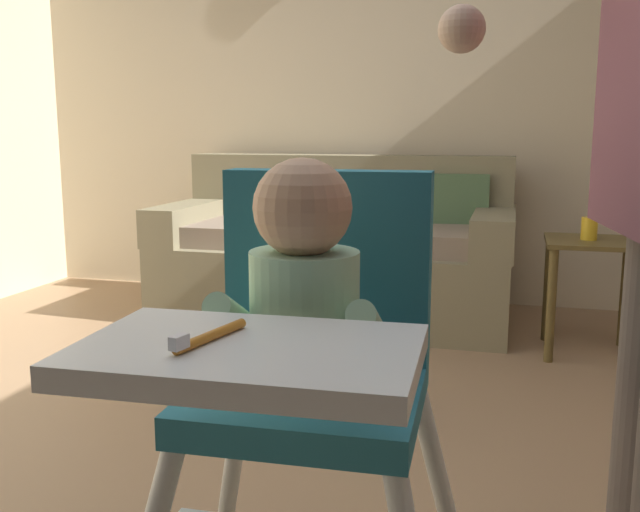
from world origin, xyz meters
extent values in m
cube|color=#957354|center=(0.00, 0.00, -0.05)|extent=(5.89, 6.45, 0.10)
cube|color=beige|center=(0.00, 2.46, 1.27)|extent=(5.09, 0.06, 2.54)
cube|color=#7D7356|center=(-0.11, 1.88, 0.20)|extent=(1.83, 0.84, 0.40)
cube|color=#7D7356|center=(-0.11, 2.21, 0.63)|extent=(1.83, 0.22, 0.46)
cube|color=#7D7356|center=(-0.93, 1.88, 0.50)|extent=(0.20, 0.84, 0.20)
cube|color=#7D7356|center=(0.72, 1.88, 0.50)|extent=(0.20, 0.84, 0.20)
cube|color=gray|center=(-0.50, 1.83, 0.46)|extent=(0.71, 0.60, 0.11)
cube|color=gray|center=(0.28, 1.83, 0.46)|extent=(0.71, 0.60, 0.11)
cube|color=#4C6B47|center=(0.51, 2.08, 0.60)|extent=(0.35, 0.13, 0.34)
cylinder|color=white|center=(0.27, -0.48, 0.27)|extent=(0.17, 0.16, 0.55)
cube|color=teal|center=(0.50, -0.69, 0.57)|extent=(0.37, 0.37, 0.05)
cube|color=teal|center=(0.49, -0.54, 0.76)|extent=(0.36, 0.09, 0.33)
cube|color=white|center=(0.51, -0.98, 0.73)|extent=(0.41, 0.28, 0.03)
cylinder|color=#A9DFB6|center=(0.50, -0.71, 0.70)|extent=(0.18, 0.18, 0.22)
sphere|color=tan|center=(0.50, -0.72, 0.88)|extent=(0.15, 0.15, 0.15)
cylinder|color=#A9DFB6|center=(0.39, -0.76, 0.71)|extent=(0.05, 0.15, 0.10)
cylinder|color=#A9DFB6|center=(0.60, -0.75, 0.71)|extent=(0.05, 0.15, 0.10)
cylinder|color=#C67A23|center=(0.46, -0.99, 0.75)|extent=(0.04, 0.13, 0.01)
cube|color=white|center=(0.45, -1.04, 0.76)|extent=(0.02, 0.03, 0.02)
sphere|color=beige|center=(0.71, -0.48, 1.16)|extent=(0.08, 0.08, 0.08)
sphere|color=green|center=(0.33, 0.62, 0.10)|extent=(0.20, 0.20, 0.20)
cube|color=brown|center=(1.15, 1.56, 0.51)|extent=(0.40, 0.40, 0.02)
cylinder|color=brown|center=(0.98, 1.39, 0.25)|extent=(0.04, 0.04, 0.50)
cylinder|color=brown|center=(1.32, 1.39, 0.25)|extent=(0.04, 0.04, 0.50)
cylinder|color=brown|center=(0.98, 1.73, 0.25)|extent=(0.04, 0.04, 0.50)
cylinder|color=brown|center=(1.32, 1.73, 0.25)|extent=(0.04, 0.04, 0.50)
cylinder|color=gold|center=(1.13, 1.56, 0.57)|extent=(0.07, 0.07, 0.10)
camera|label=1|loc=(0.80, -1.73, 0.99)|focal=39.81mm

